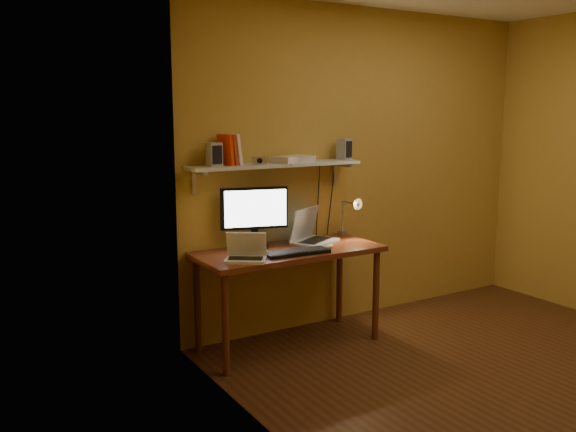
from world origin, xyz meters
TOP-DOWN VIEW (x-y plane):
  - room at (0.00, 0.00)m, footprint 3.44×3.24m
  - desk at (-0.95, 1.28)m, footprint 1.40×0.60m
  - wall_shelf at (-0.95, 1.47)m, footprint 1.40×0.25m
  - monitor at (-1.15, 1.45)m, footprint 0.49×0.26m
  - laptop at (-0.68, 1.40)m, footprint 0.44×0.40m
  - netbook at (-1.38, 1.14)m, footprint 0.33×0.32m
  - keyboard at (-0.99, 1.12)m, footprint 0.49×0.20m
  - mouse at (-0.69, 1.15)m, footprint 0.10×0.08m
  - desk_lamp at (-0.29, 1.41)m, footprint 0.09×0.23m
  - speaker_left at (-1.45, 1.47)m, footprint 0.10×0.10m
  - speaker_right at (-0.31, 1.48)m, footprint 0.12×0.12m
  - books at (-1.32, 1.49)m, footprint 0.15×0.16m
  - shelf_camera at (-1.13, 1.40)m, footprint 0.11×0.06m
  - router at (-0.81, 1.46)m, footprint 0.34×0.26m

SIDE VIEW (x-z plane):
  - desk at x=-0.95m, z-range 0.29..1.04m
  - keyboard at x=-0.99m, z-range 0.75..0.78m
  - mouse at x=-0.69m, z-range 0.75..0.78m
  - netbook at x=-1.38m, z-range 0.71..0.90m
  - laptop at x=-0.68m, z-range 0.69..0.96m
  - desk_lamp at x=-0.29m, z-range 0.77..1.15m
  - monitor at x=-1.15m, z-range 0.78..1.23m
  - room at x=0.00m, z-range -0.02..2.62m
  - wall_shelf at x=-0.95m, z-range 1.26..1.46m
  - router at x=-0.81m, z-range 1.38..1.42m
  - shelf_camera at x=-1.13m, z-range 1.38..1.44m
  - speaker_left at x=-1.45m, z-range 1.38..1.54m
  - speaker_right at x=-0.31m, z-range 1.38..1.54m
  - books at x=-1.32m, z-range 1.37..1.60m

